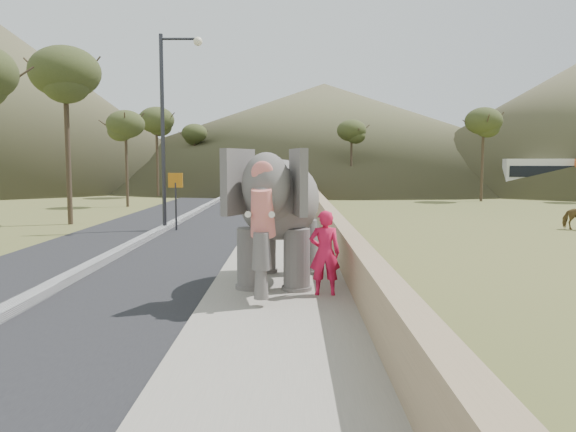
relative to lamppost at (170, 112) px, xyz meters
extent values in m
plane|color=olive|center=(4.69, -11.59, -4.87)|extent=(160.00, 160.00, 0.00)
cube|color=black|center=(-0.31, -1.59, -4.86)|extent=(7.00, 120.00, 0.03)
cube|color=black|center=(-0.31, -1.59, -4.76)|extent=(0.35, 120.00, 0.22)
cube|color=#9E9687|center=(4.69, -1.59, -4.80)|extent=(3.00, 120.00, 0.15)
cube|color=tan|center=(6.34, -1.59, -4.32)|extent=(0.30, 120.00, 1.10)
cylinder|color=#2B2C30|center=(-0.31, 0.00, -0.87)|extent=(0.16, 0.16, 8.00)
cylinder|color=#2B2C30|center=(0.49, 0.00, 2.93)|extent=(1.60, 0.10, 0.10)
sphere|color=#FFF2CC|center=(1.19, 0.00, 2.83)|extent=(0.36, 0.36, 0.36)
cylinder|color=#2D2D33|center=(0.19, -0.09, -3.87)|extent=(0.08, 0.08, 2.00)
cube|color=#C67312|center=(0.19, -0.09, -2.77)|extent=(0.60, 0.05, 0.60)
imported|color=#BAB9C1|center=(25.64, 22.94, -4.15)|extent=(4.48, 2.50, 1.44)
cube|color=white|center=(27.99, 22.25, -3.32)|extent=(11.28, 4.91, 3.10)
cone|color=brown|center=(9.69, 58.41, 2.13)|extent=(80.00, 80.00, 14.00)
imported|color=red|center=(5.64, -11.91, -3.86)|extent=(0.63, 0.42, 1.73)
imported|color=maroon|center=(0.83, 15.08, -4.39)|extent=(1.23, 1.93, 0.96)
imported|color=black|center=(2.36, 15.08, -3.86)|extent=(0.90, 0.80, 1.53)
camera|label=1|loc=(4.95, -23.18, -2.01)|focal=35.00mm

